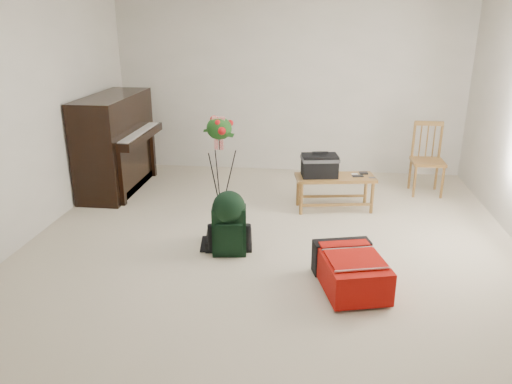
# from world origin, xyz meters

# --- Properties ---
(floor) EXTENTS (5.00, 5.50, 0.01)m
(floor) POSITION_xyz_m (0.00, 0.00, 0.00)
(floor) COLOR beige
(floor) RESTS_ON ground
(wall_back) EXTENTS (5.00, 0.04, 2.50)m
(wall_back) POSITION_xyz_m (0.00, 2.75, 1.25)
(wall_back) COLOR silver
(wall_back) RESTS_ON floor
(wall_left) EXTENTS (0.04, 5.50, 2.50)m
(wall_left) POSITION_xyz_m (-2.50, 0.00, 1.25)
(wall_left) COLOR silver
(wall_left) RESTS_ON floor
(piano) EXTENTS (0.71, 1.50, 1.25)m
(piano) POSITION_xyz_m (-2.19, 1.60, 0.60)
(piano) COLOR black
(piano) RESTS_ON floor
(bench) EXTENTS (0.98, 0.52, 0.71)m
(bench) POSITION_xyz_m (0.53, 1.18, 0.50)
(bench) COLOR olive
(bench) RESTS_ON floor
(dining_chair) EXTENTS (0.40, 0.40, 0.92)m
(dining_chair) POSITION_xyz_m (1.86, 1.92, 0.45)
(dining_chair) COLOR olive
(dining_chair) RESTS_ON floor
(red_suitcase) EXTENTS (0.66, 0.84, 0.31)m
(red_suitcase) POSITION_xyz_m (0.76, -0.63, 0.17)
(red_suitcase) COLOR #B00E07
(red_suitcase) RESTS_ON floor
(black_duffel) EXTENTS (0.51, 0.43, 0.19)m
(black_duffel) POSITION_xyz_m (-0.42, 0.03, 0.07)
(black_duffel) COLOR black
(black_duffel) RESTS_ON floor
(green_backpack) EXTENTS (0.35, 0.32, 0.64)m
(green_backpack) POSITION_xyz_m (-0.38, -0.16, 0.35)
(green_backpack) COLOR black
(green_backpack) RESTS_ON floor
(flower_stand) EXTENTS (0.38, 0.38, 1.18)m
(flower_stand) POSITION_xyz_m (-0.66, 0.88, 0.58)
(flower_stand) COLOR black
(flower_stand) RESTS_ON floor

